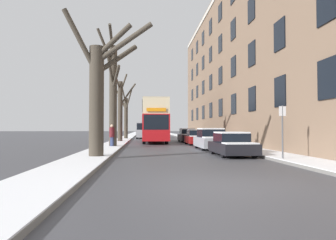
{
  "coord_description": "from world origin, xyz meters",
  "views": [
    {
      "loc": [
        -2.17,
        -7.89,
        1.52
      ],
      "look_at": [
        0.03,
        19.18,
        2.28
      ],
      "focal_mm": 32.0,
      "sensor_mm": 36.0,
      "label": 1
    }
  ],
  "objects_px": {
    "bare_tree_left_2": "(120,108)",
    "parked_car_2": "(196,138)",
    "double_decker_bus": "(154,119)",
    "oncoming_van": "(143,130)",
    "bare_tree_left_3": "(126,115)",
    "street_sign_post": "(282,130)",
    "bare_tree_left_0": "(99,91)",
    "parked_car_3": "(187,136)",
    "parked_car_1": "(211,140)",
    "pedestrian_left_sidewalk": "(112,135)",
    "bare_tree_left_1": "(113,91)",
    "parked_car_0": "(232,145)"
  },
  "relations": [
    {
      "from": "parked_car_2",
      "to": "pedestrian_left_sidewalk",
      "type": "height_order",
      "value": "pedestrian_left_sidewalk"
    },
    {
      "from": "bare_tree_left_3",
      "to": "pedestrian_left_sidewalk",
      "type": "relative_size",
      "value": 4.14
    },
    {
      "from": "bare_tree_left_2",
      "to": "parked_car_3",
      "type": "height_order",
      "value": "bare_tree_left_2"
    },
    {
      "from": "parked_car_3",
      "to": "street_sign_post",
      "type": "xyz_separation_m",
      "value": [
        1.4,
        -20.2,
        0.77
      ]
    },
    {
      "from": "oncoming_van",
      "to": "bare_tree_left_0",
      "type": "bearing_deg",
      "value": -93.9
    },
    {
      "from": "bare_tree_left_0",
      "to": "bare_tree_left_2",
      "type": "bearing_deg",
      "value": 90.95
    },
    {
      "from": "oncoming_van",
      "to": "double_decker_bus",
      "type": "bearing_deg",
      "value": -84.71
    },
    {
      "from": "bare_tree_left_2",
      "to": "parked_car_1",
      "type": "distance_m",
      "value": 13.83
    },
    {
      "from": "bare_tree_left_0",
      "to": "parked_car_3",
      "type": "relative_size",
      "value": 1.62
    },
    {
      "from": "bare_tree_left_0",
      "to": "parked_car_3",
      "type": "distance_m",
      "value": 19.76
    },
    {
      "from": "parked_car_2",
      "to": "street_sign_post",
      "type": "relative_size",
      "value": 1.55
    },
    {
      "from": "bare_tree_left_0",
      "to": "parked_car_1",
      "type": "distance_m",
      "value": 9.95
    },
    {
      "from": "oncoming_van",
      "to": "pedestrian_left_sidewalk",
      "type": "relative_size",
      "value": 3.02
    },
    {
      "from": "bare_tree_left_1",
      "to": "parked_car_2",
      "type": "xyz_separation_m",
      "value": [
        7.28,
        4.07,
        -3.77
      ]
    },
    {
      "from": "bare_tree_left_2",
      "to": "oncoming_van",
      "type": "xyz_separation_m",
      "value": [
        2.39,
        13.06,
        -2.42
      ]
    },
    {
      "from": "bare_tree_left_2",
      "to": "parked_car_2",
      "type": "xyz_separation_m",
      "value": [
        7.41,
        -5.25,
        -3.05
      ]
    },
    {
      "from": "oncoming_van",
      "to": "pedestrian_left_sidewalk",
      "type": "bearing_deg",
      "value": -95.82
    },
    {
      "from": "oncoming_van",
      "to": "pedestrian_left_sidewalk",
      "type": "height_order",
      "value": "oncoming_van"
    },
    {
      "from": "pedestrian_left_sidewalk",
      "to": "parked_car_3",
      "type": "bearing_deg",
      "value": 106.34
    },
    {
      "from": "parked_car_0",
      "to": "pedestrian_left_sidewalk",
      "type": "bearing_deg",
      "value": 136.38
    },
    {
      "from": "parked_car_3",
      "to": "bare_tree_left_2",
      "type": "bearing_deg",
      "value": -175.88
    },
    {
      "from": "bare_tree_left_0",
      "to": "oncoming_van",
      "type": "bearing_deg",
      "value": 86.1
    },
    {
      "from": "double_decker_bus",
      "to": "parked_car_3",
      "type": "distance_m",
      "value": 4.32
    },
    {
      "from": "bare_tree_left_0",
      "to": "bare_tree_left_2",
      "type": "height_order",
      "value": "bare_tree_left_2"
    },
    {
      "from": "double_decker_bus",
      "to": "parked_car_0",
      "type": "height_order",
      "value": "double_decker_bus"
    },
    {
      "from": "pedestrian_left_sidewalk",
      "to": "double_decker_bus",
      "type": "bearing_deg",
      "value": 120.53
    },
    {
      "from": "double_decker_bus",
      "to": "oncoming_van",
      "type": "height_order",
      "value": "double_decker_bus"
    },
    {
      "from": "bare_tree_left_1",
      "to": "parked_car_2",
      "type": "distance_m",
      "value": 9.16
    },
    {
      "from": "oncoming_van",
      "to": "bare_tree_left_2",
      "type": "bearing_deg",
      "value": -100.38
    },
    {
      "from": "bare_tree_left_1",
      "to": "oncoming_van",
      "type": "distance_m",
      "value": 22.71
    },
    {
      "from": "bare_tree_left_0",
      "to": "double_decker_bus",
      "type": "relative_size",
      "value": 0.72
    },
    {
      "from": "bare_tree_left_1",
      "to": "bare_tree_left_0",
      "type": "bearing_deg",
      "value": -88.84
    },
    {
      "from": "bare_tree_left_0",
      "to": "oncoming_van",
      "type": "xyz_separation_m",
      "value": [
        2.1,
        30.77,
        -2.09
      ]
    },
    {
      "from": "bare_tree_left_3",
      "to": "parked_car_2",
      "type": "relative_size",
      "value": 1.91
    },
    {
      "from": "bare_tree_left_0",
      "to": "parked_car_2",
      "type": "bearing_deg",
      "value": 60.27
    },
    {
      "from": "oncoming_van",
      "to": "parked_car_3",
      "type": "bearing_deg",
      "value": -68.17
    },
    {
      "from": "bare_tree_left_3",
      "to": "parked_car_2",
      "type": "distance_m",
      "value": 15.82
    },
    {
      "from": "bare_tree_left_2",
      "to": "bare_tree_left_3",
      "type": "height_order",
      "value": "bare_tree_left_2"
    },
    {
      "from": "oncoming_van",
      "to": "bare_tree_left_1",
      "type": "bearing_deg",
      "value": -95.79
    },
    {
      "from": "bare_tree_left_3",
      "to": "street_sign_post",
      "type": "bearing_deg",
      "value": -72.74
    },
    {
      "from": "street_sign_post",
      "to": "parked_car_0",
      "type": "bearing_deg",
      "value": 113.76
    },
    {
      "from": "bare_tree_left_3",
      "to": "pedestrian_left_sidewalk",
      "type": "distance_m",
      "value": 18.16
    },
    {
      "from": "bare_tree_left_0",
      "to": "parked_car_2",
      "type": "relative_size",
      "value": 1.84
    },
    {
      "from": "bare_tree_left_2",
      "to": "bare_tree_left_1",
      "type": "bearing_deg",
      "value": -89.23
    },
    {
      "from": "bare_tree_left_1",
      "to": "street_sign_post",
      "type": "bearing_deg",
      "value": -50.0
    },
    {
      "from": "parked_car_2",
      "to": "oncoming_van",
      "type": "xyz_separation_m",
      "value": [
        -5.02,
        18.31,
        0.62
      ]
    },
    {
      "from": "parked_car_1",
      "to": "bare_tree_left_3",
      "type": "bearing_deg",
      "value": 110.39
    },
    {
      "from": "parked_car_3",
      "to": "parked_car_1",
      "type": "bearing_deg",
      "value": -90.0
    },
    {
      "from": "bare_tree_left_3",
      "to": "street_sign_post",
      "type": "relative_size",
      "value": 2.96
    },
    {
      "from": "bare_tree_left_2",
      "to": "parked_car_1",
      "type": "xyz_separation_m",
      "value": [
        7.41,
        -11.29,
        -3.0
      ]
    }
  ]
}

